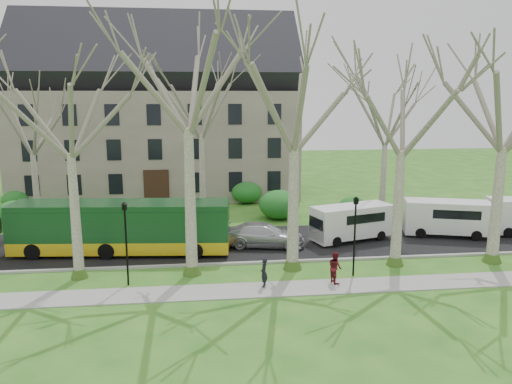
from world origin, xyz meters
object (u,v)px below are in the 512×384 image
at_px(sedan, 264,235).
at_px(pedestrian_a, 264,273).
at_px(pedestrian_b, 335,267).
at_px(van_b, 447,218).
at_px(bus_follow, 122,227).
at_px(van_a, 352,223).

relative_size(sedan, pedestrian_a, 3.47).
xyz_separation_m(pedestrian_a, pedestrian_b, (3.76, 0.15, 0.08)).
bearing_deg(van_b, pedestrian_b, -125.40).
xyz_separation_m(bus_follow, van_b, (21.74, 1.30, -0.42)).
xyz_separation_m(van_a, pedestrian_a, (-6.91, -7.53, -0.44)).
bearing_deg(van_a, pedestrian_b, -130.10).
xyz_separation_m(sedan, pedestrian_a, (-0.92, -6.85, -0.00)).
xyz_separation_m(sedan, pedestrian_b, (2.83, -6.70, 0.07)).
bearing_deg(bus_follow, sedan, 7.40).
height_order(bus_follow, pedestrian_a, bus_follow).
distance_m(bus_follow, pedestrian_a, 10.35).
xyz_separation_m(sedan, van_b, (12.84, 0.99, 0.47)).
height_order(van_b, pedestrian_b, van_b).
height_order(bus_follow, sedan, bus_follow).
distance_m(sedan, van_a, 6.04).
height_order(bus_follow, van_b, bus_follow).
bearing_deg(van_a, pedestrian_a, -149.49).
bearing_deg(bus_follow, van_a, 9.19).
relative_size(van_b, pedestrian_a, 3.74).
distance_m(van_b, pedestrian_b, 12.63).
relative_size(bus_follow, van_a, 2.42).
distance_m(bus_follow, sedan, 8.94).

